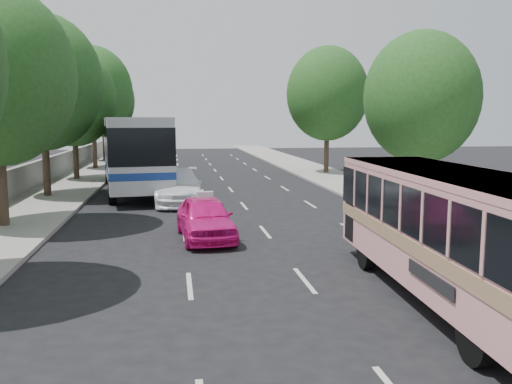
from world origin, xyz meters
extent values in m
plane|color=black|center=(0.00, 0.00, 0.00)|extent=(120.00, 120.00, 0.00)
cube|color=#9E998E|center=(-8.50, 20.00, 0.07)|extent=(4.00, 90.00, 0.15)
cube|color=#9E998E|center=(8.50, 20.00, 0.06)|extent=(4.00, 90.00, 0.12)
cube|color=#9E998E|center=(-10.30, 20.00, 0.90)|extent=(0.30, 90.00, 1.50)
cylinder|color=#38281E|center=(-8.50, 6.00, 1.80)|extent=(0.36, 0.36, 3.61)
sphere|color=#244C1B|center=(-8.10, 5.70, 6.75)|extent=(3.71, 3.71, 3.71)
cylinder|color=#38281E|center=(-8.70, 14.00, 1.90)|extent=(0.36, 0.36, 3.80)
ellipsoid|color=#244C1B|center=(-8.70, 14.00, 5.90)|extent=(6.00, 6.00, 6.90)
sphere|color=#244C1B|center=(-8.30, 13.70, 7.10)|extent=(3.90, 3.90, 3.90)
cylinder|color=#38281E|center=(-8.60, 22.00, 1.75)|extent=(0.36, 0.36, 3.50)
ellipsoid|color=#244C1B|center=(-8.60, 22.00, 5.43)|extent=(5.52, 5.52, 6.35)
sphere|color=#244C1B|center=(-8.20, 21.70, 6.53)|extent=(3.59, 3.59, 3.59)
cylinder|color=#38281E|center=(-8.50, 30.00, 2.00)|extent=(0.36, 0.36, 3.99)
ellipsoid|color=#244C1B|center=(-8.50, 30.00, 6.20)|extent=(6.30, 6.30, 7.24)
sphere|color=#244C1B|center=(-8.10, 29.70, 7.46)|extent=(4.09, 4.09, 4.09)
cylinder|color=#38281E|center=(-8.70, 38.00, 1.86)|extent=(0.36, 0.36, 3.72)
ellipsoid|color=#244C1B|center=(-8.70, 38.00, 5.78)|extent=(5.88, 5.88, 6.76)
sphere|color=#244C1B|center=(-8.30, 37.70, 6.96)|extent=(3.82, 3.82, 3.82)
cylinder|color=#38281E|center=(8.70, 8.00, 1.61)|extent=(0.36, 0.36, 3.23)
ellipsoid|color=#244C1B|center=(8.70, 8.00, 5.01)|extent=(5.10, 5.10, 5.87)
sphere|color=#244C1B|center=(9.10, 7.70, 6.04)|extent=(3.32, 3.31, 3.31)
cylinder|color=#38281E|center=(9.00, 24.00, 1.90)|extent=(0.36, 0.36, 3.80)
ellipsoid|color=#244C1B|center=(9.00, 24.00, 5.90)|extent=(6.00, 6.00, 6.90)
sphere|color=#244C1B|center=(9.40, 23.70, 7.10)|extent=(3.90, 3.90, 3.90)
cube|color=pink|center=(3.79, -4.00, 1.70)|extent=(2.67, 9.25, 2.46)
cube|color=#9E7A59|center=(3.79, -4.00, 1.42)|extent=(2.71, 9.27, 0.32)
cube|color=black|center=(3.79, -4.00, 2.15)|extent=(2.72, 9.28, 1.01)
cube|color=pink|center=(3.79, -4.00, 2.86)|extent=(2.69, 9.27, 0.15)
cylinder|color=black|center=(2.91, -1.21, 0.48)|extent=(0.31, 0.96, 0.95)
cylinder|color=black|center=(4.90, -1.29, 0.48)|extent=(0.31, 0.96, 0.95)
cylinder|color=black|center=(2.67, -7.07, 0.48)|extent=(0.31, 0.96, 0.95)
imported|color=#E91486|center=(-1.21, 3.19, 0.73)|extent=(2.06, 4.38, 1.45)
imported|color=white|center=(-2.00, 11.25, 0.80)|extent=(2.25, 5.49, 1.59)
cube|color=silver|center=(-4.50, 16.34, 2.39)|extent=(4.72, 14.06, 3.51)
cube|color=black|center=(-4.50, 16.34, 2.82)|extent=(4.77, 14.10, 1.72)
cube|color=navy|center=(-4.50, 16.34, 1.49)|extent=(4.76, 14.09, 0.34)
cube|color=silver|center=(-4.50, 16.34, 4.06)|extent=(4.74, 14.09, 0.16)
cylinder|color=black|center=(-6.38, 20.50, 0.63)|extent=(0.53, 1.30, 1.26)
cylinder|color=black|center=(-3.77, 20.85, 0.63)|extent=(0.53, 1.30, 1.26)
cylinder|color=black|center=(-5.17, 11.38, 0.63)|extent=(0.53, 1.30, 1.26)
cylinder|color=black|center=(-2.56, 11.73, 0.63)|extent=(0.53, 1.30, 1.26)
cube|color=white|center=(-6.30, 37.52, 2.27)|extent=(3.03, 13.20, 3.34)
cube|color=black|center=(-6.30, 37.52, 2.69)|extent=(3.08, 13.23, 1.64)
cube|color=navy|center=(-6.30, 37.52, 1.43)|extent=(3.07, 13.22, 0.33)
cube|color=white|center=(-6.30, 37.52, 3.87)|extent=(3.05, 13.22, 0.15)
cylinder|color=black|center=(-7.47, 41.71, 0.60)|extent=(0.37, 1.21, 1.21)
cylinder|color=black|center=(-4.98, 41.66, 0.60)|extent=(0.37, 1.21, 1.21)
cylinder|color=black|center=(-7.63, 32.94, 0.60)|extent=(0.37, 1.21, 1.21)
cylinder|color=black|center=(-5.13, 32.89, 0.60)|extent=(0.37, 1.21, 1.21)
cube|color=silver|center=(-1.21, 3.19, 1.54)|extent=(0.56, 0.22, 0.18)
camera|label=1|loc=(-2.22, -14.97, 4.07)|focal=38.00mm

